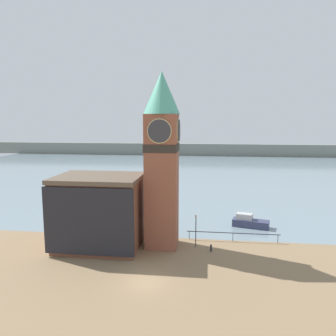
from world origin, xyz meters
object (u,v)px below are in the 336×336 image
object	(u,v)px
boat_near	(249,222)
mooring_bollard_near	(211,248)
lamp_post	(196,224)
clock_tower	(162,156)
pier_building	(99,212)

from	to	relation	value
boat_near	mooring_bollard_near	bearing A→B (deg)	-105.03
boat_near	mooring_bollard_near	xyz separation A→B (m)	(-5.47, -9.49, -0.25)
mooring_bollard_near	lamp_post	world-z (taller)	lamp_post
lamp_post	clock_tower	bearing A→B (deg)	-178.56
clock_tower	lamp_post	bearing A→B (deg)	1.44
mooring_bollard_near	lamp_post	distance (m)	3.15
clock_tower	lamp_post	world-z (taller)	clock_tower
pier_building	mooring_bollard_near	size ratio (longest dim) A/B	12.16
clock_tower	lamp_post	distance (m)	9.03
pier_building	boat_near	distance (m)	21.29
boat_near	lamp_post	xyz separation A→B (m)	(-7.27, -8.37, 2.07)
boat_near	mooring_bollard_near	size ratio (longest dim) A/B	6.41
pier_building	lamp_post	bearing A→B (deg)	6.57
clock_tower	pier_building	bearing A→B (deg)	-170.66
boat_near	lamp_post	distance (m)	11.27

